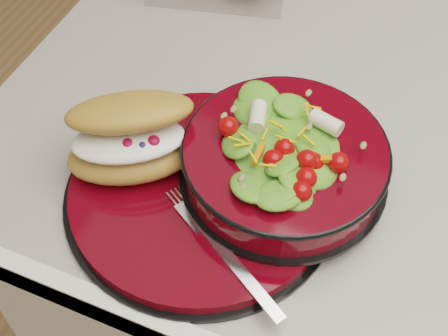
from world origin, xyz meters
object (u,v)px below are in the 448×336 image
at_px(island_counter, 403,311).
at_px(croissant, 132,138).
at_px(salad_bowl, 285,155).
at_px(fork, 225,253).
at_px(dinner_plate, 202,192).

distance_m(island_counter, croissant, 0.66).
relative_size(salad_bowl, fork, 1.51).
relative_size(croissant, fork, 1.06).
height_order(dinner_plate, fork, fork).
xyz_separation_m(island_counter, salad_bowl, (-0.21, -0.15, 0.50)).
bearing_deg(croissant, salad_bowl, -15.47).
xyz_separation_m(salad_bowl, fork, (-0.02, -0.12, -0.03)).
height_order(croissant, fork, croissant).
bearing_deg(dinner_plate, fork, -50.10).
xyz_separation_m(dinner_plate, fork, (0.06, -0.07, 0.01)).
xyz_separation_m(dinner_plate, salad_bowl, (0.08, 0.05, 0.05)).
xyz_separation_m(island_counter, fork, (-0.23, -0.27, 0.47)).
bearing_deg(island_counter, salad_bowl, -145.09).
height_order(island_counter, dinner_plate, dinner_plate).
bearing_deg(fork, dinner_plate, 71.16).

